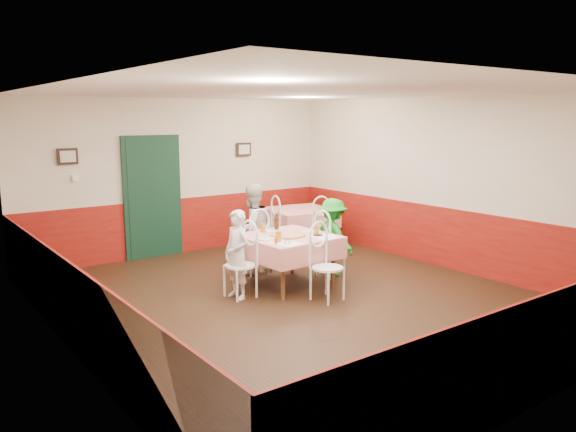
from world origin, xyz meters
TOP-DOWN VIEW (x-y plane):
  - floor at (0.00, 0.00)m, footprint 7.00×7.00m
  - ceiling at (0.00, 0.00)m, footprint 7.00×7.00m
  - back_wall at (0.00, 3.50)m, footprint 6.00×0.10m
  - front_wall at (0.00, -3.50)m, footprint 6.00×0.10m
  - left_wall at (-3.00, 0.00)m, footprint 0.10×7.00m
  - right_wall at (3.00, 0.00)m, footprint 0.10×7.00m
  - wainscot_back at (0.00, 3.48)m, footprint 6.00×0.03m
  - wainscot_front at (0.00, -3.48)m, footprint 6.00×0.03m
  - wainscot_left at (-2.98, 0.00)m, footprint 0.03×7.00m
  - wainscot_right at (2.98, 0.00)m, footprint 0.03×7.00m
  - door at (-0.60, 3.45)m, footprint 0.96×0.06m
  - picture_left at (-2.00, 3.45)m, footprint 0.32×0.03m
  - picture_right at (1.30, 3.45)m, footprint 0.32×0.03m
  - thermostat at (-1.90, 3.45)m, footprint 0.10×0.03m
  - main_table at (0.27, 0.61)m, footprint 1.27×1.27m
  - second_table at (1.88, 2.41)m, footprint 1.28×1.28m
  - chair_left at (-0.58, 0.57)m, footprint 0.43×0.43m
  - chair_right at (1.12, 0.65)m, footprint 0.44×0.44m
  - chair_far at (0.23, 1.46)m, footprint 0.44×0.44m
  - chair_near at (0.31, -0.24)m, footprint 0.48×0.48m
  - chair_second_a at (1.13, 2.41)m, footprint 0.48×0.48m
  - chair_second_b at (1.88, 1.66)m, footprint 0.48×0.48m
  - pizza at (0.25, 0.59)m, footprint 0.52×0.52m
  - plate_left at (-0.14, 0.60)m, footprint 0.26×0.26m
  - plate_right at (0.69, 0.61)m, footprint 0.26×0.26m
  - plate_far at (0.26, 1.00)m, footprint 0.26×0.26m
  - glass_a at (-0.10, 0.34)m, footprint 0.09×0.09m
  - glass_b at (0.64, 0.42)m, footprint 0.08×0.08m
  - glass_c at (0.11, 1.03)m, footprint 0.07×0.07m
  - beer_bottle at (0.36, 1.02)m, footprint 0.07×0.07m
  - shaker_a at (-0.12, 0.14)m, footprint 0.04×0.04m
  - shaker_b at (-0.08, 0.11)m, footprint 0.04×0.04m
  - shaker_c at (-0.20, 0.26)m, footprint 0.04×0.04m
  - menu_left at (-0.06, 0.22)m, footprint 0.37×0.45m
  - menu_right at (0.64, 0.23)m, footprint 0.36×0.44m
  - wallet at (0.60, 0.33)m, footprint 0.11×0.09m
  - diner_left at (-0.63, 0.57)m, footprint 0.34×0.48m
  - diner_far at (0.23, 1.51)m, footprint 0.73×0.59m
  - diner_right at (1.17, 0.65)m, footprint 0.50×0.82m

SIDE VIEW (x-z plane):
  - floor at x=0.00m, z-range 0.00..0.00m
  - main_table at x=0.27m, z-range -0.01..0.76m
  - second_table at x=1.88m, z-range -0.01..0.76m
  - chair_left at x=-0.58m, z-range 0.00..0.90m
  - chair_right at x=1.12m, z-range 0.00..0.90m
  - chair_far at x=0.23m, z-range 0.00..0.90m
  - chair_near at x=0.31m, z-range 0.00..0.90m
  - chair_second_a at x=1.13m, z-range 0.00..0.90m
  - chair_second_b at x=1.88m, z-range 0.00..0.90m
  - wainscot_back at x=0.00m, z-range 0.00..1.00m
  - wainscot_front at x=0.00m, z-range 0.00..1.00m
  - wainscot_left at x=-2.98m, z-range 0.00..1.00m
  - wainscot_right at x=2.98m, z-range 0.00..1.00m
  - diner_right at x=1.17m, z-range 0.00..1.22m
  - diner_left at x=-0.63m, z-range 0.00..1.23m
  - diner_far at x=0.23m, z-range 0.00..1.44m
  - menu_left at x=-0.06m, z-range 0.76..0.76m
  - menu_right at x=0.64m, z-range 0.76..0.76m
  - plate_left at x=-0.14m, z-range 0.76..0.77m
  - plate_right at x=0.69m, z-range 0.76..0.77m
  - plate_far at x=0.26m, z-range 0.76..0.77m
  - wallet at x=0.60m, z-range 0.76..0.78m
  - pizza at x=0.25m, z-range 0.76..0.79m
  - shaker_a at x=-0.12m, z-range 0.76..0.85m
  - shaker_b at x=-0.08m, z-range 0.76..0.85m
  - shaker_c at x=-0.20m, z-range 0.76..0.85m
  - glass_c at x=0.11m, z-range 0.76..0.89m
  - glass_b at x=0.64m, z-range 0.76..0.90m
  - glass_a at x=-0.10m, z-range 0.76..0.91m
  - beer_bottle at x=0.36m, z-range 0.76..1.00m
  - door at x=-0.60m, z-range 0.00..2.10m
  - back_wall at x=0.00m, z-range 0.00..2.80m
  - front_wall at x=0.00m, z-range 0.00..2.80m
  - left_wall at x=-3.00m, z-range 0.00..2.80m
  - right_wall at x=3.00m, z-range 0.00..2.80m
  - thermostat at x=-1.90m, z-range 1.45..1.55m
  - picture_left at x=-2.00m, z-range 1.72..1.98m
  - picture_right at x=1.30m, z-range 1.72..1.98m
  - ceiling at x=0.00m, z-range 2.80..2.80m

